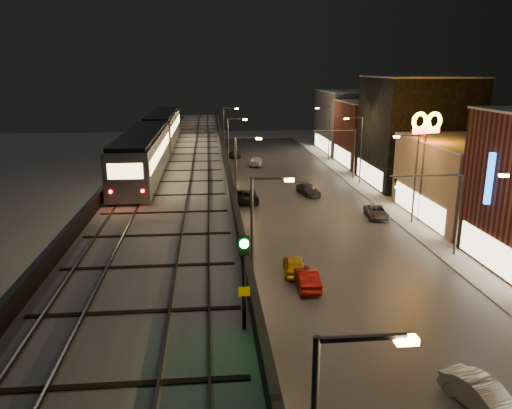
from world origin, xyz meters
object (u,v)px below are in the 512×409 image
car_mid_silver (247,196)px  car_onc_dark (377,213)px  car_taxi (294,266)px  car_far_white (234,154)px  car_mid_dark (256,162)px  car_onc_silver (483,397)px  subway_train (155,138)px  car_near_white (306,279)px  rail_signal (244,265)px  car_onc_white (308,190)px

car_mid_silver → car_onc_dark: size_ratio=1.20×
car_onc_dark → car_taxi: bearing=-122.2°
car_mid_silver → car_far_white: size_ratio=1.41×
car_mid_dark → car_onc_silver: car_mid_dark is taller
subway_train → car_near_white: size_ratio=8.71×
car_taxi → car_far_white: (-1.93, 51.33, -0.03)m
rail_signal → car_onc_white: bearing=76.0°
car_onc_white → rail_signal: bearing=-117.8°
car_far_white → car_near_white: bearing=78.9°
car_mid_dark → car_onc_white: bearing=111.2°
car_far_white → car_onc_dark: 39.84m
rail_signal → car_onc_dark: bearing=64.2°
car_mid_silver → car_onc_dark: (12.98, -7.86, -0.12)m
car_mid_dark → car_far_white: car_mid_dark is taller
car_taxi → car_onc_dark: bearing=-123.4°
car_near_white → car_onc_white: size_ratio=0.96×
car_taxi → car_far_white: size_ratio=1.05×
subway_train → car_onc_silver: bearing=-61.2°
car_onc_dark → car_onc_white: size_ratio=1.00×
car_far_white → car_onc_white: 28.43m
car_onc_silver → car_mid_silver: bearing=83.0°
car_near_white → car_far_white: size_ratio=1.13×
car_onc_silver → car_far_white: bearing=77.8°
subway_train → car_mid_dark: 31.96m
rail_signal → car_onc_silver: size_ratio=0.79×
car_taxi → car_onc_white: (5.78, 23.96, -0.03)m
subway_train → car_mid_silver: size_ratio=6.96×
car_mid_dark → car_onc_dark: 31.62m
car_onc_dark → car_far_white: bearing=115.6°
car_mid_dark → car_near_white: bearing=97.1°
car_far_white → car_onc_dark: size_ratio=0.85×
subway_train → car_mid_dark: (12.73, 28.29, -7.70)m
car_far_white → car_mid_dark: bearing=98.4°
car_taxi → rail_signal: bearing=80.8°
rail_signal → car_onc_dark: rail_signal is taller
subway_train → car_onc_silver: 37.05m
subway_train → car_taxi: size_ratio=9.38×
car_onc_silver → car_onc_dark: car_onc_silver is taller
subway_train → car_taxi: bearing=-53.1°
car_mid_silver → car_mid_dark: bearing=-99.4°
car_onc_silver → car_onc_dark: size_ratio=0.95×
car_taxi → car_mid_dark: 43.71m
car_taxi → car_near_white: car_near_white is taller
subway_train → car_onc_dark: (22.56, -1.77, -7.79)m
rail_signal → car_near_white: size_ratio=0.78×
car_near_white → car_mid_dark: size_ratio=0.88×
car_far_white → car_onc_white: size_ratio=0.85×
car_onc_white → car_near_white: bearing=-115.2°
car_taxi → car_mid_dark: (1.15, 43.69, 0.03)m
rail_signal → car_onc_white: 45.90m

